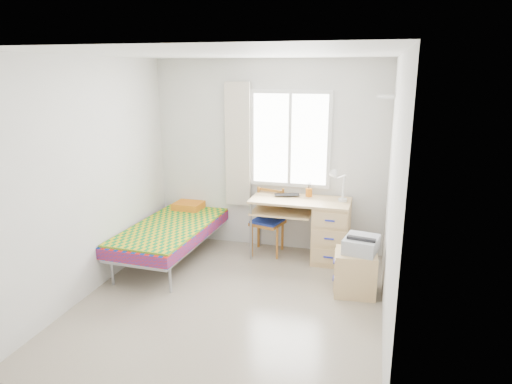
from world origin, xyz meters
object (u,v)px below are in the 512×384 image
Objects in this scene: desk at (326,228)px; cabinet at (355,273)px; printer at (361,244)px; bed at (175,228)px; chair at (269,217)px.

desk is 2.63× the size of cabinet.
desk is at bearing 130.68° from printer.
chair reaches higher than bed.
desk is 1.45× the size of chair.
chair is 1.56m from printer.
desk is 0.97m from printer.
printer is (2.43, -0.38, 0.17)m from bed.
cabinet is at bearing -62.71° from desk.
cabinet is (1.22, -0.94, -0.26)m from chair.
bed is at bearing -140.66° from chair.
cabinet is at bearing -7.18° from bed.
chair is 1.56m from cabinet.
chair is at bearing 26.80° from bed.
bed is 2.43m from cabinet.
desk reaches higher than printer.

